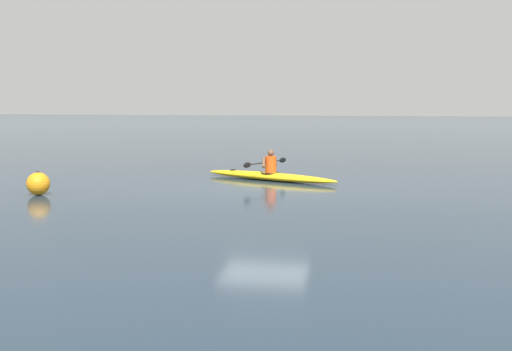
% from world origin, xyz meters
% --- Properties ---
extents(ground_plane, '(160.00, 160.00, 0.00)m').
position_xyz_m(ground_plane, '(0.00, 0.00, 0.00)').
color(ground_plane, '#1E2D3D').
extents(kayak, '(4.74, 2.73, 0.25)m').
position_xyz_m(kayak, '(0.19, -2.24, 0.13)').
color(kayak, '#EAB214').
rests_on(kayak, ground).
extents(kayaker, '(1.09, 2.20, 0.74)m').
position_xyz_m(kayaker, '(0.17, -2.23, 0.56)').
color(kayaker, '#E04C14').
rests_on(kayaker, kayak).
extents(mooring_buoy_white_far, '(0.63, 0.63, 0.67)m').
position_xyz_m(mooring_buoy_white_far, '(5.92, 2.06, 0.31)').
color(mooring_buoy_white_far, orange).
rests_on(mooring_buoy_white_far, ground).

